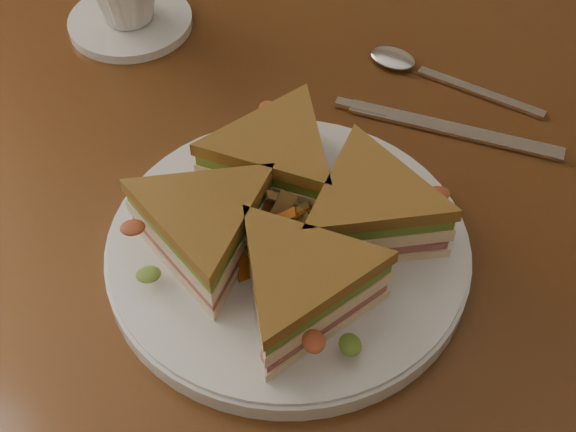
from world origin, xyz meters
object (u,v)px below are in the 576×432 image
(plate, at_px, (288,250))
(sandwich_wedges, at_px, (288,220))
(saucer, at_px, (131,22))
(table, at_px, (324,247))
(spoon, at_px, (413,67))
(knife, at_px, (439,127))

(plate, xyz_separation_m, sandwich_wedges, (0.00, 0.00, 0.04))
(plate, relative_size, saucer, 2.22)
(table, height_order, spoon, spoon)
(knife, height_order, saucer, saucer)
(table, relative_size, knife, 5.67)
(sandwich_wedges, distance_m, spoon, 0.27)
(spoon, distance_m, saucer, 0.30)
(saucer, bearing_deg, table, -14.11)
(plate, relative_size, knife, 1.37)
(table, xyz_separation_m, knife, (0.05, 0.11, 0.10))
(sandwich_wedges, xyz_separation_m, knife, (0.03, 0.20, -0.04))
(plate, relative_size, sandwich_wedges, 1.02)
(knife, bearing_deg, table, -130.03)
(sandwich_wedges, bearing_deg, saucer, 151.92)
(sandwich_wedges, xyz_separation_m, spoon, (-0.03, 0.27, -0.04))
(table, relative_size, saucer, 9.19)
(table, bearing_deg, saucer, 165.89)
(table, relative_size, sandwich_wedges, 4.20)
(spoon, bearing_deg, plate, -86.51)
(table, bearing_deg, knife, 64.20)
(plate, height_order, spoon, plate)
(sandwich_wedges, bearing_deg, knife, 80.73)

